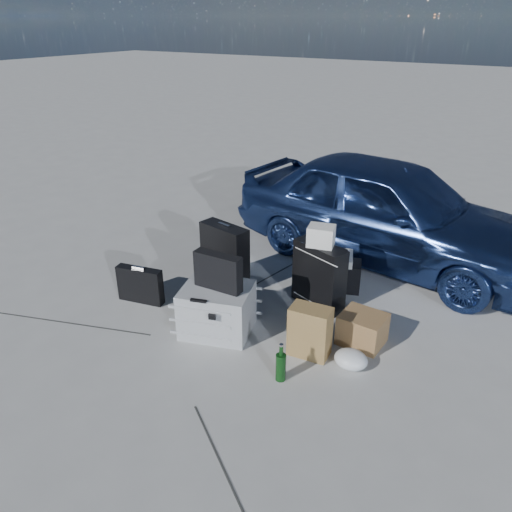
{
  "coord_description": "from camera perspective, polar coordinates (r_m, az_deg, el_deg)",
  "views": [
    {
      "loc": [
        2.1,
        -2.9,
        2.59
      ],
      "look_at": [
        -0.21,
        0.85,
        0.46
      ],
      "focal_mm": 35.0,
      "sensor_mm": 36.0,
      "label": 1
    }
  ],
  "objects": [
    {
      "name": "flat_box_white",
      "position": [
        5.19,
        8.55,
        -0.15
      ],
      "size": [
        0.53,
        0.47,
        0.08
      ],
      "primitive_type": "cube",
      "rotation": [
        0.0,
        0.0,
        0.37
      ],
      "color": "silver",
      "rests_on": "duffel_bag"
    },
    {
      "name": "suitcase_left",
      "position": [
        5.14,
        -3.58,
        -0.11
      ],
      "size": [
        0.56,
        0.29,
        0.69
      ],
      "primitive_type": "cube",
      "rotation": [
        0.0,
        0.0,
        -0.19
      ],
      "color": "black",
      "rests_on": "ground"
    },
    {
      "name": "laptop_bag",
      "position": [
        4.3,
        -4.36,
        -1.79
      ],
      "size": [
        0.44,
        0.13,
        0.33
      ],
      "primitive_type": "cube",
      "rotation": [
        0.0,
        0.0,
        0.04
      ],
      "color": "black",
      "rests_on": "pelican_case"
    },
    {
      "name": "cardboard_box",
      "position": [
        4.46,
        12.05,
        -8.16
      ],
      "size": [
        0.38,
        0.34,
        0.28
      ],
      "primitive_type": "cube",
      "rotation": [
        0.0,
        0.0,
        -0.05
      ],
      "color": "olive",
      "rests_on": "ground"
    },
    {
      "name": "green_bottle",
      "position": [
        3.96,
        2.86,
        -12.1
      ],
      "size": [
        0.1,
        0.1,
        0.32
      ],
      "primitive_type": "cylinder",
      "rotation": [
        0.0,
        0.0,
        0.23
      ],
      "color": "black",
      "rests_on": "ground"
    },
    {
      "name": "pelican_case",
      "position": [
        4.49,
        -4.46,
        -6.14
      ],
      "size": [
        0.72,
        0.65,
        0.44
      ],
      "primitive_type": "cube",
      "rotation": [
        0.0,
        0.0,
        0.3
      ],
      "color": "#A8AAAD",
      "rests_on": "ground"
    },
    {
      "name": "plastic_bag",
      "position": [
        4.2,
        10.79,
        -11.52
      ],
      "size": [
        0.28,
        0.24,
        0.15
      ],
      "primitive_type": "ellipsoid",
      "rotation": [
        0.0,
        0.0,
        0.03
      ],
      "color": "silver",
      "rests_on": "ground"
    },
    {
      "name": "briefcase",
      "position": [
        5.08,
        -13.09,
        -3.24
      ],
      "size": [
        0.48,
        0.2,
        0.37
      ],
      "primitive_type": "cube",
      "rotation": [
        0.0,
        0.0,
        0.21
      ],
      "color": "black",
      "rests_on": "ground"
    },
    {
      "name": "white_carton",
      "position": [
        4.66,
        7.45,
        2.3
      ],
      "size": [
        0.28,
        0.25,
        0.19
      ],
      "primitive_type": "cube",
      "rotation": [
        0.0,
        0.0,
        0.24
      ],
      "color": "silver",
      "rests_on": "suitcase_right"
    },
    {
      "name": "duffel_bag",
      "position": [
        5.27,
        8.52,
        -2.08
      ],
      "size": [
        0.66,
        0.46,
        0.3
      ],
      "primitive_type": "cube",
      "rotation": [
        0.0,
        0.0,
        0.36
      ],
      "color": "black",
      "rests_on": "ground"
    },
    {
      "name": "ground",
      "position": [
        4.42,
        -3.52,
        -10.14
      ],
      "size": [
        60.0,
        60.0,
        0.0
      ],
      "primitive_type": "plane",
      "color": "#AFAEAA",
      "rests_on": "ground"
    },
    {
      "name": "car",
      "position": [
        5.88,
        14.68,
        5.13
      ],
      "size": [
        3.65,
        1.81,
        1.2
      ],
      "primitive_type": "imported",
      "rotation": [
        0.0,
        0.0,
        1.45
      ],
      "color": "#2B4687",
      "rests_on": "ground"
    },
    {
      "name": "suitcase_right",
      "position": [
        4.84,
        7.21,
        -2.27
      ],
      "size": [
        0.58,
        0.37,
        0.65
      ],
      "primitive_type": "cube",
      "rotation": [
        0.0,
        0.0,
        -0.34
      ],
      "color": "black",
      "rests_on": "ground"
    },
    {
      "name": "kraft_bag",
      "position": [
        4.21,
        6.18,
        -8.58
      ],
      "size": [
        0.35,
        0.23,
        0.45
      ],
      "primitive_type": "cube",
      "rotation": [
        0.0,
        0.0,
        0.1
      ],
      "color": "olive",
      "rests_on": "ground"
    },
    {
      "name": "flat_box_black",
      "position": [
        5.16,
        8.4,
        0.56
      ],
      "size": [
        0.34,
        0.28,
        0.06
      ],
      "primitive_type": "cube",
      "rotation": [
        0.0,
        0.0,
        -0.24
      ],
      "color": "black",
      "rests_on": "flat_box_white"
    }
  ]
}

